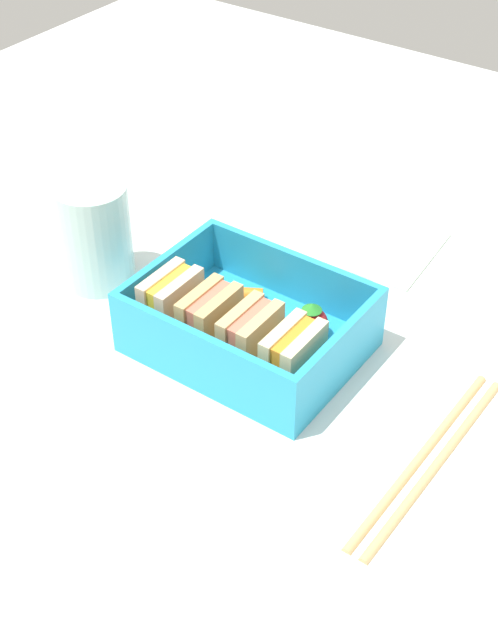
{
  "coord_description": "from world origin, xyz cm",
  "views": [
    {
      "loc": [
        -30.37,
        42.91,
        45.37
      ],
      "look_at": [
        0.0,
        0.0,
        2.7
      ],
      "focal_mm": 50.0,
      "sensor_mm": 36.0,
      "label": 1
    }
  ],
  "objects_px": {
    "folded_napkin": "(371,242)",
    "chopstick_pair": "(429,458)",
    "drinking_glass": "(99,232)",
    "sandwich_center_left": "(250,338)",
    "carrot_stick_far_left": "(237,294)",
    "sandwich_left": "(293,357)",
    "sandwich_center": "(210,319)",
    "strawberry_far_left": "(311,322)",
    "sandwich_center_right": "(171,302)"
  },
  "relations": [
    {
      "from": "drinking_glass",
      "to": "folded_napkin",
      "type": "xyz_separation_m",
      "value": [
        -0.16,
        -0.17,
        -0.04
      ]
    },
    {
      "from": "sandwich_center_right",
      "to": "drinking_glass",
      "type": "distance_m",
      "value": 0.1
    },
    {
      "from": "sandwich_center_left",
      "to": "chopstick_pair",
      "type": "bearing_deg",
      "value": 179.12
    },
    {
      "from": "sandwich_center_right",
      "to": "drinking_glass",
      "type": "height_order",
      "value": "drinking_glass"
    },
    {
      "from": "sandwich_left",
      "to": "chopstick_pair",
      "type": "distance_m",
      "value": 0.12
    },
    {
      "from": "chopstick_pair",
      "to": "sandwich_left",
      "type": "bearing_deg",
      "value": -1.17
    },
    {
      "from": "sandwich_center",
      "to": "drinking_glass",
      "type": "xyz_separation_m",
      "value": [
        0.14,
        -0.03,
        0.01
      ]
    },
    {
      "from": "sandwich_center_left",
      "to": "carrot_stick_far_left",
      "type": "height_order",
      "value": "sandwich_center_left"
    },
    {
      "from": "strawberry_far_left",
      "to": "chopstick_pair",
      "type": "xyz_separation_m",
      "value": [
        -0.13,
        0.05,
        -0.02
      ]
    },
    {
      "from": "sandwich_center",
      "to": "chopstick_pair",
      "type": "bearing_deg",
      "value": 179.3
    },
    {
      "from": "strawberry_far_left",
      "to": "carrot_stick_far_left",
      "type": "relative_size",
      "value": 0.78
    },
    {
      "from": "carrot_stick_far_left",
      "to": "chopstick_pair",
      "type": "distance_m",
      "value": 0.21
    },
    {
      "from": "chopstick_pair",
      "to": "drinking_glass",
      "type": "xyz_separation_m",
      "value": [
        0.32,
        -0.03,
        0.04
      ]
    },
    {
      "from": "strawberry_far_left",
      "to": "folded_napkin",
      "type": "bearing_deg",
      "value": -78.31
    },
    {
      "from": "sandwich_left",
      "to": "sandwich_center",
      "type": "xyz_separation_m",
      "value": [
        0.07,
        0.0,
        0.0
      ]
    },
    {
      "from": "sandwich_center_left",
      "to": "folded_napkin",
      "type": "xyz_separation_m",
      "value": [
        0.01,
        -0.2,
        -0.03
      ]
    },
    {
      "from": "carrot_stick_far_left",
      "to": "folded_napkin",
      "type": "relative_size",
      "value": 0.36
    },
    {
      "from": "sandwich_center_right",
      "to": "strawberry_far_left",
      "type": "relative_size",
      "value": 1.52
    },
    {
      "from": "sandwich_center_left",
      "to": "sandwich_center",
      "type": "distance_m",
      "value": 0.04
    },
    {
      "from": "folded_napkin",
      "to": "strawberry_far_left",
      "type": "bearing_deg",
      "value": 101.69
    },
    {
      "from": "carrot_stick_far_left",
      "to": "chopstick_pair",
      "type": "relative_size",
      "value": 0.21
    },
    {
      "from": "sandwich_center_right",
      "to": "chopstick_pair",
      "type": "bearing_deg",
      "value": 179.41
    },
    {
      "from": "carrot_stick_far_left",
      "to": "chopstick_pair",
      "type": "xyz_separation_m",
      "value": [
        -0.2,
        0.06,
        -0.01
      ]
    },
    {
      "from": "sandwich_center_right",
      "to": "sandwich_left",
      "type": "bearing_deg",
      "value": 180.0
    },
    {
      "from": "sandwich_center_left",
      "to": "sandwich_center",
      "type": "bearing_deg",
      "value": 0.0
    },
    {
      "from": "sandwich_center_right",
      "to": "chopstick_pair",
      "type": "height_order",
      "value": "sandwich_center_right"
    },
    {
      "from": "strawberry_far_left",
      "to": "folded_napkin",
      "type": "height_order",
      "value": "strawberry_far_left"
    },
    {
      "from": "folded_napkin",
      "to": "carrot_stick_far_left",
      "type": "bearing_deg",
      "value": 74.53
    },
    {
      "from": "sandwich_center_right",
      "to": "sandwich_center_left",
      "type": "bearing_deg",
      "value": 180.0
    },
    {
      "from": "sandwich_center",
      "to": "carrot_stick_far_left",
      "type": "relative_size",
      "value": 1.19
    },
    {
      "from": "strawberry_far_left",
      "to": "drinking_glass",
      "type": "height_order",
      "value": "drinking_glass"
    },
    {
      "from": "sandwich_center_right",
      "to": "drinking_glass",
      "type": "relative_size",
      "value": 0.54
    },
    {
      "from": "strawberry_far_left",
      "to": "carrot_stick_far_left",
      "type": "height_order",
      "value": "strawberry_far_left"
    },
    {
      "from": "carrot_stick_far_left",
      "to": "drinking_glass",
      "type": "bearing_deg",
      "value": 12.08
    },
    {
      "from": "sandwich_center_right",
      "to": "strawberry_far_left",
      "type": "xyz_separation_m",
      "value": [
        -0.1,
        -0.05,
        -0.01
      ]
    },
    {
      "from": "carrot_stick_far_left",
      "to": "sandwich_left",
      "type": "bearing_deg",
      "value": 148.06
    },
    {
      "from": "sandwich_center_left",
      "to": "sandwich_center",
      "type": "relative_size",
      "value": 1.0
    },
    {
      "from": "carrot_stick_far_left",
      "to": "strawberry_far_left",
      "type": "bearing_deg",
      "value": 176.04
    },
    {
      "from": "sandwich_center_right",
      "to": "drinking_glass",
      "type": "bearing_deg",
      "value": -16.31
    },
    {
      "from": "drinking_glass",
      "to": "chopstick_pair",
      "type": "bearing_deg",
      "value": 174.42
    },
    {
      "from": "chopstick_pair",
      "to": "drinking_glass",
      "type": "height_order",
      "value": "drinking_glass"
    },
    {
      "from": "strawberry_far_left",
      "to": "carrot_stick_far_left",
      "type": "bearing_deg",
      "value": -3.96
    },
    {
      "from": "drinking_glass",
      "to": "sandwich_center_left",
      "type": "bearing_deg",
      "value": 170.45
    },
    {
      "from": "sandwich_center",
      "to": "strawberry_far_left",
      "type": "height_order",
      "value": "sandwich_center"
    },
    {
      "from": "sandwich_center_right",
      "to": "folded_napkin",
      "type": "height_order",
      "value": "sandwich_center_right"
    },
    {
      "from": "folded_napkin",
      "to": "chopstick_pair",
      "type": "bearing_deg",
      "value": 127.77
    },
    {
      "from": "sandwich_center_left",
      "to": "strawberry_far_left",
      "type": "xyz_separation_m",
      "value": [
        -0.02,
        -0.05,
        -0.01
      ]
    },
    {
      "from": "sandwich_left",
      "to": "sandwich_center",
      "type": "relative_size",
      "value": 1.0
    },
    {
      "from": "sandwich_center",
      "to": "drinking_glass",
      "type": "distance_m",
      "value": 0.14
    },
    {
      "from": "strawberry_far_left",
      "to": "carrot_stick_far_left",
      "type": "xyz_separation_m",
      "value": [
        0.07,
        -0.01,
        -0.01
      ]
    }
  ]
}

